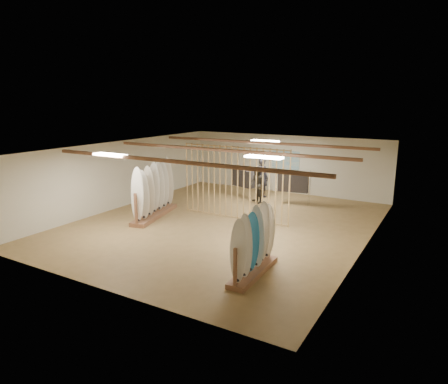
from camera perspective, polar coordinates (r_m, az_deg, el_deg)
The scene contains 16 objects.
floor at distance 14.78m, azimuth 0.00°, elevation -4.54°, with size 12.00×12.00×0.00m, color #997A4A.
ceiling at distance 14.19m, azimuth 0.00°, elevation 6.31°, with size 12.00×12.00×0.00m, color gray.
wall_back at distance 19.75m, azimuth 8.80°, elevation 3.97°, with size 12.00×12.00×0.00m, color silver.
wall_front at distance 9.89m, azimuth -17.84°, elevation -5.67°, with size 12.00×12.00×0.00m, color silver.
wall_left at distance 17.43m, azimuth -14.38°, elevation 2.51°, with size 12.00×12.00×0.00m, color silver.
wall_right at distance 12.74m, azimuth 19.85°, elevation -1.68°, with size 12.00×12.00×0.00m, color silver.
ceiling_slats at distance 14.20m, azimuth 0.00°, elevation 5.99°, with size 9.50×6.12×0.10m, color brown.
light_panels at distance 14.20m, azimuth 0.00°, elevation 6.07°, with size 1.20×0.35×0.06m, color white.
bamboo_partition at distance 15.10m, azimuth 1.52°, elevation 1.33°, with size 4.45×0.05×2.78m.
poster at distance 19.71m, azimuth 8.80°, elevation 4.54°, with size 1.40×0.03×0.90m, color teal.
rack_left at distance 15.71m, azimuth -9.95°, elevation -0.93°, with size 1.28×3.06×2.10m.
rack_right at distance 10.48m, azimuth 4.26°, elevation -8.54°, with size 0.57×2.25×1.81m.
clothing_rack_a at distance 18.61m, azimuth 2.81°, elevation 1.98°, with size 1.23×0.68×1.38m.
clothing_rack_b at distance 17.58m, azimuth 9.87°, elevation 1.41°, with size 1.39×0.56×1.50m.
shopper_a at distance 18.72m, azimuth 5.52°, elevation 2.47°, with size 0.77×0.52×2.10m, color #24232B.
shopper_b at distance 17.56m, azimuth 4.75°, elevation 1.40°, with size 0.90×0.70×1.87m, color #322E27.
Camera 1 is at (7.08, -12.18, 4.47)m, focal length 32.00 mm.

